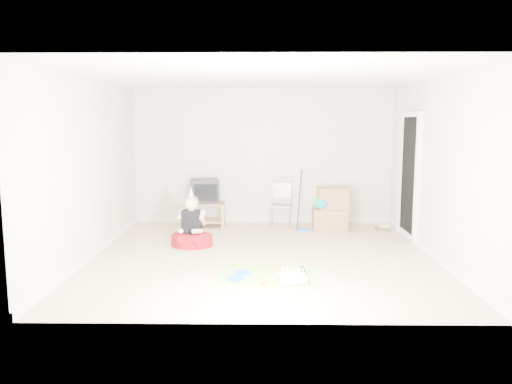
{
  "coord_description": "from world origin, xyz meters",
  "views": [
    {
      "loc": [
        0.01,
        -7.17,
        1.98
      ],
      "look_at": [
        -0.1,
        0.4,
        0.9
      ],
      "focal_mm": 35.0,
      "sensor_mm": 36.0,
      "label": 1
    }
  ],
  "objects_px": {
    "tv_stand": "(205,212)",
    "folding_chair": "(281,206)",
    "cardboard_boxes": "(330,210)",
    "crt_tv": "(205,191)",
    "seated_woman": "(192,233)",
    "birthday_cake": "(293,279)"
  },
  "relations": [
    {
      "from": "tv_stand",
      "to": "cardboard_boxes",
      "type": "xyz_separation_m",
      "value": [
        2.32,
        -0.22,
        0.1
      ]
    },
    {
      "from": "cardboard_boxes",
      "to": "seated_woman",
      "type": "xyz_separation_m",
      "value": [
        -2.37,
        -1.25,
        -0.17
      ]
    },
    {
      "from": "crt_tv",
      "to": "birthday_cake",
      "type": "bearing_deg",
      "value": -76.83
    },
    {
      "from": "folding_chair",
      "to": "seated_woman",
      "type": "height_order",
      "value": "seated_woman"
    },
    {
      "from": "tv_stand",
      "to": "folding_chair",
      "type": "relative_size",
      "value": 0.88
    },
    {
      "from": "folding_chair",
      "to": "seated_woman",
      "type": "relative_size",
      "value": 0.89
    },
    {
      "from": "seated_woman",
      "to": "birthday_cake",
      "type": "bearing_deg",
      "value": -49.98
    },
    {
      "from": "crt_tv",
      "to": "seated_woman",
      "type": "distance_m",
      "value": 1.54
    },
    {
      "from": "folding_chair",
      "to": "cardboard_boxes",
      "type": "bearing_deg",
      "value": -11.29
    },
    {
      "from": "tv_stand",
      "to": "folding_chair",
      "type": "xyz_separation_m",
      "value": [
        1.42,
        -0.04,
        0.14
      ]
    },
    {
      "from": "folding_chair",
      "to": "seated_woman",
      "type": "distance_m",
      "value": 2.06
    },
    {
      "from": "seated_woman",
      "to": "birthday_cake",
      "type": "xyz_separation_m",
      "value": [
        1.5,
        -1.79,
        -0.16
      ]
    },
    {
      "from": "tv_stand",
      "to": "birthday_cake",
      "type": "bearing_deg",
      "value": -65.87
    },
    {
      "from": "cardboard_boxes",
      "to": "birthday_cake",
      "type": "height_order",
      "value": "cardboard_boxes"
    },
    {
      "from": "crt_tv",
      "to": "cardboard_boxes",
      "type": "relative_size",
      "value": 0.66
    },
    {
      "from": "tv_stand",
      "to": "crt_tv",
      "type": "bearing_deg",
      "value": -45.0
    },
    {
      "from": "crt_tv",
      "to": "birthday_cake",
      "type": "relative_size",
      "value": 1.46
    },
    {
      "from": "folding_chair",
      "to": "tv_stand",
      "type": "bearing_deg",
      "value": 178.48
    },
    {
      "from": "folding_chair",
      "to": "cardboard_boxes",
      "type": "relative_size",
      "value": 1.09
    },
    {
      "from": "cardboard_boxes",
      "to": "birthday_cake",
      "type": "xyz_separation_m",
      "value": [
        -0.86,
        -3.04,
        -0.33
      ]
    },
    {
      "from": "tv_stand",
      "to": "crt_tv",
      "type": "relative_size",
      "value": 1.46
    },
    {
      "from": "crt_tv",
      "to": "cardboard_boxes",
      "type": "height_order",
      "value": "crt_tv"
    }
  ]
}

